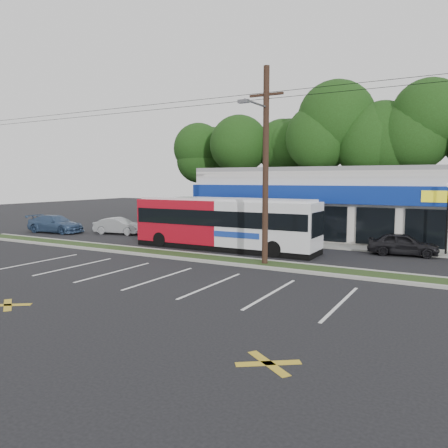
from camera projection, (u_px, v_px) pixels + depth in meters
ground at (205, 263)px, 23.09m from camera, size 120.00×120.00×0.00m
grass_strip at (215, 259)px, 23.96m from camera, size 40.00×1.60×0.12m
curb_south at (207, 261)px, 23.22m from camera, size 40.00×0.25×0.14m
curb_north at (222, 256)px, 24.69m from camera, size 40.00×0.25×0.14m
sidewalk at (343, 247)px, 28.46m from camera, size 32.00×2.20×0.10m
strip_mall at (373, 202)px, 33.94m from camera, size 25.00×12.55×5.30m
utility_pole at (262, 160)px, 21.96m from camera, size 50.00×2.77×10.00m
lamp_post at (448, 210)px, 25.09m from camera, size 0.30×0.30×4.25m
tree_line at (379, 138)px, 42.83m from camera, size 46.76×6.76×11.83m
metrobus at (224, 222)px, 27.48m from camera, size 12.08×2.57×3.25m
car_dark at (403, 244)px, 25.40m from camera, size 4.07×2.04×1.33m
car_silver at (119, 226)px, 35.21m from camera, size 4.24×2.19×1.33m
car_blue at (56, 224)px, 36.23m from camera, size 5.18×2.52×1.45m
pedestrian_a at (316, 236)px, 28.01m from camera, size 0.69×0.58×1.63m
pedestrian_b at (283, 236)px, 27.23m from camera, size 1.12×1.05×1.83m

